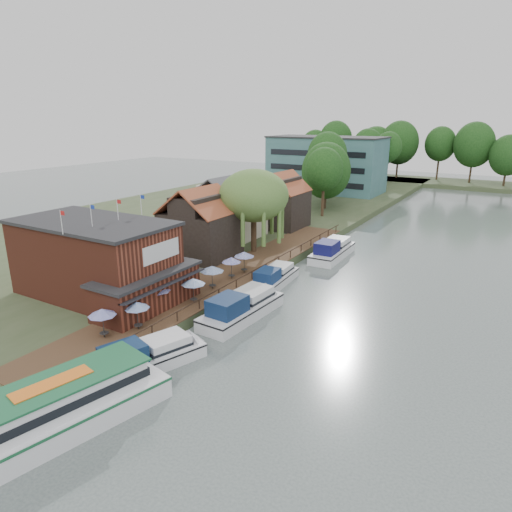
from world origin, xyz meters
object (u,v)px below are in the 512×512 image
Objects in this scene: umbrella_2 at (159,298)px; cottage_c at (281,200)px; cottage_a at (200,223)px; umbrella_4 at (212,277)px; umbrella_5 at (231,268)px; cottage_b at (227,207)px; umbrella_6 at (244,262)px; umbrella_0 at (103,323)px; pub at (110,261)px; cruiser_3 at (333,248)px; umbrella_3 at (193,291)px; hotel_block at (326,164)px; cruiser_2 at (274,275)px; umbrella_1 at (137,316)px; swan at (98,415)px; willow at (254,212)px; tour_boat at (43,413)px; cruiser_1 at (242,304)px; cruiser_0 at (148,353)px.

cottage_c is at bearing 99.84° from umbrella_2.
cottage_a is at bearing -93.01° from cottage_c.
umbrella_4 and umbrella_5 have the same top height.
umbrella_6 is (10.87, -12.62, -2.96)m from cottage_b.
umbrella_2 is at bearing 88.47° from umbrella_0.
pub is 12.32m from umbrella_5.
cruiser_3 is at bearing 3.15° from cottage_b.
cottage_b is 25.14m from umbrella_3.
hotel_block is 60.82m from cruiser_2.
cottage_a is 0.93× the size of cruiser_2.
umbrella_6 is (6.87, -21.62, -2.96)m from cottage_c.
umbrella_5 is at bearing 84.89° from umbrella_2.
cottage_b is 4.04× the size of umbrella_3.
cruiser_2 is at bearing 15.15° from umbrella_6.
swan is (4.96, -8.46, -2.07)m from umbrella_1.
pub is 34.01m from cottage_c.
umbrella_5 is 1.00× the size of umbrella_6.
cottage_b is 9.07m from willow.
swan is (4.51, -15.04, -2.07)m from umbrella_3.
umbrella_5 is at bearing 95.07° from umbrella_3.
umbrella_2 is 15.64m from tour_boat.
umbrella_1 is 16.14m from umbrella_6.
cottage_a reaches higher than pub.
umbrella_3 is 0.26× the size of cruiser_2.
umbrella_3 is (11.44, -22.19, -2.96)m from cottage_b.
cruiser_1 is at bearing 20.36° from pub.
cottage_c reaches higher than cruiser_1.
pub is at bearing -90.00° from cottage_c.
umbrella_6 is at bearing -72.37° from cottage_c.
cruiser_1 is at bearing 60.47° from umbrella_0.
umbrella_6 is at bearing 119.81° from cruiser_0.
cruiser_0 is (6.98, -26.36, -5.04)m from willow.
umbrella_4 reaches higher than cruiser_2.
cruiser_3 is (1.31, 32.23, 0.13)m from cruiser_0.
willow reaches higher than swan.
umbrella_3 is 3.85m from umbrella_4.
umbrella_3 is (15.44, -68.19, -4.86)m from hotel_block.
umbrella_0 is 2.68m from umbrella_1.
cottage_a is (-1.00, 15.00, 0.60)m from pub.
cottage_a is 0.82× the size of willow.
umbrella_5 is 16.67m from cruiser_3.
umbrella_3 is (7.44, 2.81, -2.36)m from pub.
umbrella_5 is 0.22× the size of cruiser_1.
umbrella_5 is (0.03, 3.39, 0.00)m from umbrella_4.
umbrella_1 is at bearing -89.56° from umbrella_6.
hotel_block is at bearing 102.71° from willow.
willow is (4.50, 5.00, 0.96)m from cottage_a.
pub is 2.33× the size of cottage_a.
cruiser_1 is at bearing 59.96° from umbrella_1.
cottage_b reaches higher than umbrella_5.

